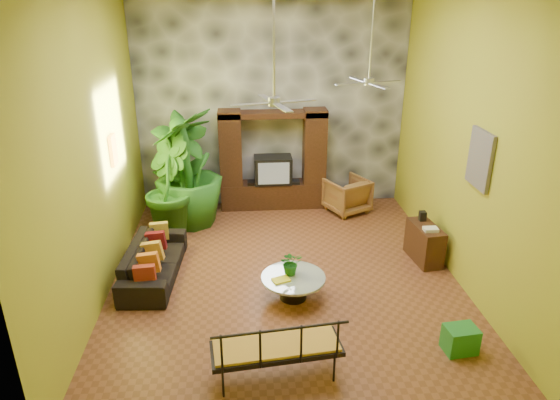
{
  "coord_description": "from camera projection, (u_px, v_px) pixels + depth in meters",
  "views": [
    {
      "loc": [
        -0.68,
        -7.65,
        4.68
      ],
      "look_at": [
        -0.07,
        0.2,
        1.38
      ],
      "focal_mm": 32.0,
      "sensor_mm": 36.0,
      "label": 1
    }
  ],
  "objects": [
    {
      "name": "left_wall",
      "position": [
        92.0,
        144.0,
        7.71
      ],
      "size": [
        0.02,
        7.0,
        5.0
      ],
      "primitive_type": "cube",
      "color": "#A8AD27",
      "rests_on": "ground"
    },
    {
      "name": "tall_plant_c",
      "position": [
        188.0,
        168.0,
        10.45
      ],
      "size": [
        1.92,
        1.92,
        2.52
      ],
      "primitive_type": "imported",
      "rotation": [
        0.0,
        0.0,
        4.22
      ],
      "color": "#24641A",
      "rests_on": "ground"
    },
    {
      "name": "right_wall",
      "position": [
        468.0,
        136.0,
        8.14
      ],
      "size": [
        0.02,
        7.0,
        5.0
      ],
      "primitive_type": "cube",
      "color": "#A8AD27",
      "rests_on": "ground"
    },
    {
      "name": "wall_art_painting",
      "position": [
        480.0,
        159.0,
        7.66
      ],
      "size": [
        0.06,
        0.7,
        0.9
      ],
      "primitive_type": "cube",
      "color": "#2B689E",
      "rests_on": "right_wall"
    },
    {
      "name": "entertainment_center",
      "position": [
        273.0,
        167.0,
        11.4
      ],
      "size": [
        2.4,
        0.55,
        2.3
      ],
      "color": "black",
      "rests_on": "ground"
    },
    {
      "name": "ceiling_fan_front",
      "position": [
        274.0,
        87.0,
        7.2
      ],
      "size": [
        1.28,
        1.28,
        1.86
      ],
      "color": "#A5A6AA",
      "rests_on": "ceiling"
    },
    {
      "name": "yellow_tray",
      "position": [
        281.0,
        280.0,
        7.99
      ],
      "size": [
        0.32,
        0.27,
        0.03
      ],
      "primitive_type": "cube",
      "rotation": [
        0.0,
        0.0,
        0.35
      ],
      "color": "yellow",
      "rests_on": "coffee_table"
    },
    {
      "name": "coffee_table",
      "position": [
        293.0,
        284.0,
        8.16
      ],
      "size": [
        1.05,
        1.05,
        0.4
      ],
      "rotation": [
        0.0,
        0.0,
        -0.19
      ],
      "color": "black",
      "rests_on": "ground"
    },
    {
      "name": "tall_plant_b",
      "position": [
        167.0,
        186.0,
        10.1
      ],
      "size": [
        1.19,
        1.35,
        2.08
      ],
      "primitive_type": "imported",
      "rotation": [
        0.0,
        0.0,
        1.84
      ],
      "color": "#245F19",
      "rests_on": "ground"
    },
    {
      "name": "stone_accent_wall",
      "position": [
        272.0,
        98.0,
        11.09
      ],
      "size": [
        5.98,
        0.1,
        4.98
      ],
      "primitive_type": "cube",
      "color": "#36373D",
      "rests_on": "ground"
    },
    {
      "name": "wall_art_mask",
      "position": [
        113.0,
        150.0,
        8.79
      ],
      "size": [
        0.06,
        0.32,
        0.55
      ],
      "primitive_type": "cube",
      "color": "gold",
      "rests_on": "left_wall"
    },
    {
      "name": "tall_plant_a",
      "position": [
        184.0,
        167.0,
        10.76
      ],
      "size": [
        1.49,
        1.33,
        2.36
      ],
      "primitive_type": "imported",
      "rotation": [
        0.0,
        0.0,
        0.5
      ],
      "color": "#276A1C",
      "rests_on": "ground"
    },
    {
      "name": "sofa",
      "position": [
        154.0,
        261.0,
        8.76
      ],
      "size": [
        0.96,
        2.16,
        0.62
      ],
      "primitive_type": "imported",
      "rotation": [
        0.0,
        0.0,
        1.5
      ],
      "color": "black",
      "rests_on": "ground"
    },
    {
      "name": "ground",
      "position": [
        285.0,
        276.0,
        8.89
      ],
      "size": [
        7.0,
        7.0,
        0.0
      ],
      "primitive_type": "plane",
      "color": "brown",
      "rests_on": "ground"
    },
    {
      "name": "ceiling_fan_back",
      "position": [
        370.0,
        70.0,
        8.8
      ],
      "size": [
        1.28,
        1.28,
        1.86
      ],
      "color": "#A5A6AA",
      "rests_on": "ceiling"
    },
    {
      "name": "back_wall",
      "position": [
        272.0,
        97.0,
        11.14
      ],
      "size": [
        6.0,
        0.02,
        5.0
      ],
      "primitive_type": "cube",
      "color": "#A8AD27",
      "rests_on": "ground"
    },
    {
      "name": "centerpiece_plant",
      "position": [
        291.0,
        263.0,
        8.11
      ],
      "size": [
        0.38,
        0.33,
        0.41
      ],
      "primitive_type": "imported",
      "rotation": [
        0.0,
        0.0,
        0.04
      ],
      "color": "#1C671B",
      "rests_on": "coffee_table"
    },
    {
      "name": "green_bin",
      "position": [
        460.0,
        339.0,
        6.97
      ],
      "size": [
        0.47,
        0.38,
        0.38
      ],
      "primitive_type": "cube",
      "rotation": [
        0.0,
        0.0,
        0.11
      ],
      "color": "#228032",
      "rests_on": "ground"
    },
    {
      "name": "iron_bench",
      "position": [
        277.0,
        348.0,
        6.29
      ],
      "size": [
        1.73,
        0.79,
        0.57
      ],
      "rotation": [
        0.0,
        0.0,
        0.11
      ],
      "color": "black",
      "rests_on": "ground"
    },
    {
      "name": "side_console",
      "position": [
        424.0,
        243.0,
        9.29
      ],
      "size": [
        0.5,
        0.92,
        0.7
      ],
      "primitive_type": "cube",
      "rotation": [
        0.0,
        0.0,
        0.12
      ],
      "color": "black",
      "rests_on": "ground"
    },
    {
      "name": "wicker_armchair",
      "position": [
        347.0,
        195.0,
        11.37
      ],
      "size": [
        1.14,
        1.16,
        0.79
      ],
      "primitive_type": "imported",
      "rotation": [
        0.0,
        0.0,
        3.6
      ],
      "color": "olive",
      "rests_on": "ground"
    }
  ]
}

